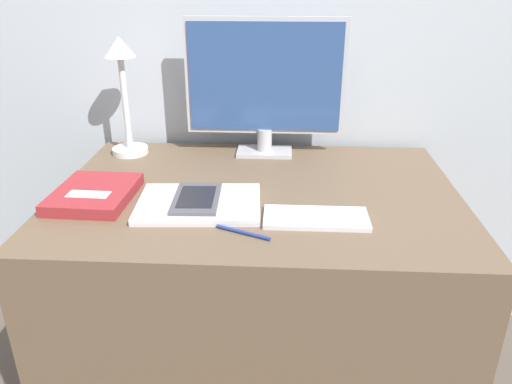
{
  "coord_description": "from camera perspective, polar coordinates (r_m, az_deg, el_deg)",
  "views": [
    {
      "loc": [
        0.07,
        -1.17,
        1.3
      ],
      "look_at": [
        0.0,
        -0.02,
        0.79
      ],
      "focal_mm": 35.0,
      "sensor_mm": 36.0,
      "label": 1
    }
  ],
  "objects": [
    {
      "name": "desk",
      "position": [
        1.6,
        0.15,
        -11.78
      ],
      "size": [
        1.13,
        0.79,
        0.73
      ],
      "color": "brown",
      "rests_on": "ground_plane"
    },
    {
      "name": "desk_lamp",
      "position": [
        1.69,
        -14.94,
        11.87
      ],
      "size": [
        0.12,
        0.12,
        0.38
      ],
      "color": "white",
      "rests_on": "desk"
    },
    {
      "name": "pen",
      "position": [
        1.18,
        -1.48,
        -4.64
      ],
      "size": [
        0.13,
        0.06,
        0.01
      ],
      "color": "navy",
      "rests_on": "desk"
    },
    {
      "name": "monitor",
      "position": [
        1.64,
        1.03,
        12.27
      ],
      "size": [
        0.52,
        0.11,
        0.44
      ],
      "color": "#B7B7BC",
      "rests_on": "desk"
    },
    {
      "name": "ereader",
      "position": [
        1.32,
        -6.8,
        -0.71
      ],
      "size": [
        0.13,
        0.2,
        0.01
      ],
      "color": "#4C4C51",
      "rests_on": "laptop"
    },
    {
      "name": "wall_back",
      "position": [
        1.75,
        1.07,
        20.86
      ],
      "size": [
        3.6,
        0.05,
        2.4
      ],
      "color": "#B2BCC6",
      "rests_on": "ground_plane"
    },
    {
      "name": "laptop",
      "position": [
        1.32,
        -6.51,
        -1.33
      ],
      "size": [
        0.33,
        0.25,
        0.02
      ],
      "color": "silver",
      "rests_on": "desk"
    },
    {
      "name": "notebook",
      "position": [
        1.42,
        -18.0,
        -0.2
      ],
      "size": [
        0.21,
        0.25,
        0.03
      ],
      "color": "maroon",
      "rests_on": "desk"
    },
    {
      "name": "keyboard",
      "position": [
        1.25,
        6.87,
        -2.94
      ],
      "size": [
        0.26,
        0.12,
        0.01
      ],
      "color": "silver",
      "rests_on": "desk"
    }
  ]
}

